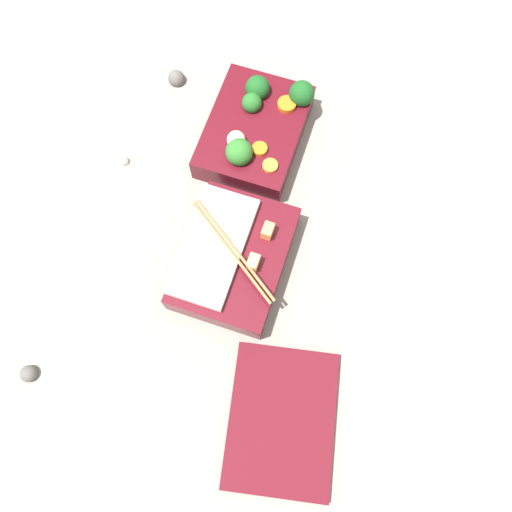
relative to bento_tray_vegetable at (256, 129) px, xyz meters
name	(u,v)px	position (x,y,z in m)	size (l,w,h in m)	color
ground_plane	(243,208)	(0.13, 0.02, -0.03)	(3.00, 3.00, 0.00)	gray
bento_tray_vegetable	(256,129)	(0.00, 0.00, 0.00)	(0.21, 0.16, 0.08)	#510F19
bento_tray_rice	(232,257)	(0.22, 0.04, 0.00)	(0.21, 0.16, 0.07)	#510F19
bento_lid	(282,420)	(0.43, 0.18, -0.02)	(0.20, 0.15, 0.01)	#510F19
pebble_0	(125,160)	(0.11, -0.20, -0.03)	(0.02, 0.02, 0.02)	gray
pebble_1	(176,79)	(-0.07, -0.17, -0.02)	(0.03, 0.03, 0.03)	#595651
pebble_2	(29,374)	(0.48, -0.19, -0.02)	(0.02, 0.02, 0.02)	#595651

